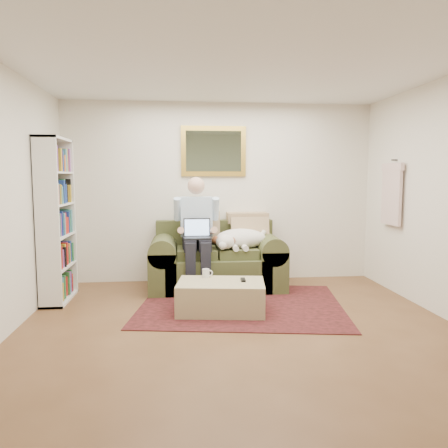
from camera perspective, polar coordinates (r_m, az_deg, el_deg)
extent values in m
cube|color=brown|center=(4.23, 2.70, -15.04)|extent=(4.50, 5.00, 0.01)
cube|color=white|center=(4.09, 2.90, 21.35)|extent=(4.50, 5.00, 0.01)
cube|color=white|center=(6.43, -0.55, 4.12)|extent=(4.50, 0.01, 2.60)
cube|color=black|center=(5.32, 2.23, -10.48)|extent=(2.64, 2.24, 0.01)
cube|color=#4F502A|center=(6.03, -0.96, -6.33)|extent=(1.38, 0.88, 0.45)
cube|color=#4F502A|center=(6.33, -1.26, -1.56)|extent=(1.67, 0.19, 0.46)
cube|color=#4F502A|center=(6.00, -7.93, -5.93)|extent=(0.36, 0.88, 0.92)
cube|color=#4F502A|center=(6.12, 5.86, -5.66)|extent=(0.36, 0.88, 0.92)
cube|color=#4F502A|center=(5.91, -3.56, -3.76)|extent=(0.52, 0.60, 0.13)
cube|color=#4F502A|center=(5.95, 1.70, -3.67)|extent=(0.52, 0.60, 0.13)
cube|color=black|center=(5.67, -3.50, -1.82)|extent=(0.35, 0.25, 0.02)
cube|color=black|center=(5.78, -3.55, -0.45)|extent=(0.35, 0.07, 0.24)
cube|color=#99BFF2|center=(5.77, -3.55, -0.45)|extent=(0.32, 0.05, 0.21)
cube|color=tan|center=(5.01, -0.40, -9.50)|extent=(1.04, 0.74, 0.35)
cylinder|color=white|center=(5.17, -2.39, -6.43)|extent=(0.08, 0.08, 0.10)
cube|color=black|center=(5.01, 2.51, -7.29)|extent=(0.06, 0.15, 0.02)
cube|color=gold|center=(6.40, -1.38, 9.48)|extent=(0.94, 0.04, 0.72)
cube|color=gray|center=(6.38, -1.36, 9.49)|extent=(0.80, 0.01, 0.58)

